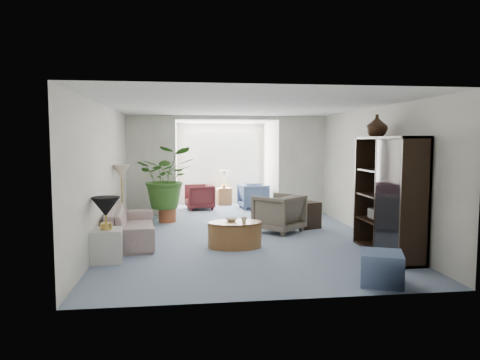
{
  "coord_description": "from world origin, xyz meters",
  "views": [
    {
      "loc": [
        -1.08,
        -7.86,
        1.85
      ],
      "look_at": [
        0.0,
        0.6,
        1.1
      ],
      "focal_mm": 32.56,
      "sensor_mm": 36.0,
      "label": 1
    }
  ],
  "objects": [
    {
      "name": "side_table_dark",
      "position": [
        1.53,
        1.12,
        0.28
      ],
      "size": [
        0.57,
        0.52,
        0.56
      ],
      "primitive_type": "cube",
      "rotation": [
        0.0,
        0.0,
        0.38
      ],
      "color": "black",
      "rests_on": "ground"
    },
    {
      "name": "window_blinds",
      "position": [
        0.0,
        5.15,
        1.4
      ],
      "size": [
        2.2,
        0.02,
        1.5
      ],
      "primitive_type": "cube",
      "color": "white"
    },
    {
      "name": "back_pier_left",
      "position": [
        -1.9,
        3.0,
        1.25
      ],
      "size": [
        1.2,
        0.12,
        2.5
      ],
      "primitive_type": "cube",
      "color": "white",
      "rests_on": "ground"
    },
    {
      "name": "back_header",
      "position": [
        0.0,
        3.0,
        2.45
      ],
      "size": [
        2.6,
        0.12,
        0.1
      ],
      "primitive_type": "cube",
      "color": "white",
      "rests_on": "back_pier_left"
    },
    {
      "name": "floor_lamp",
      "position": [
        -2.35,
        1.1,
        1.25
      ],
      "size": [
        0.36,
        0.36,
        0.28
      ],
      "primitive_type": "cone",
      "color": "beige",
      "rests_on": "ground"
    },
    {
      "name": "sunroom_table",
      "position": [
        0.06,
        4.78,
        0.25
      ],
      "size": [
        0.44,
        0.37,
        0.5
      ],
      "primitive_type": "cube",
      "rotation": [
        0.0,
        0.0,
        0.13
      ],
      "color": "brown",
      "rests_on": "ground"
    },
    {
      "name": "wingback_chair",
      "position": [
        0.83,
        0.82,
        0.39
      ],
      "size": [
        1.19,
        1.19,
        0.78
      ],
      "primitive_type": "imported",
      "rotation": [
        0.0,
        0.0,
        3.88
      ],
      "color": "#695E53",
      "rests_on": "ground"
    },
    {
      "name": "coffee_cup",
      "position": [
        -0.07,
        -0.48,
        0.5
      ],
      "size": [
        0.12,
        0.12,
        0.1
      ],
      "primitive_type": "imported",
      "rotation": [
        0.0,
        0.0,
        0.14
      ],
      "color": "beige",
      "rests_on": "coffee_table"
    },
    {
      "name": "floor",
      "position": [
        0.0,
        0.0,
        0.0
      ],
      "size": [
        6.0,
        6.0,
        0.0
      ],
      "primitive_type": "plane",
      "color": "#8595B0",
      "rests_on": "ground"
    },
    {
      "name": "coffee_bowl",
      "position": [
        -0.27,
        -0.28,
        0.48
      ],
      "size": [
        0.24,
        0.24,
        0.05
      ],
      "primitive_type": "imported",
      "rotation": [
        0.0,
        0.0,
        0.14
      ],
      "color": "white",
      "rests_on": "coffee_table"
    },
    {
      "name": "cabinet_urn",
      "position": [
        2.23,
        -0.65,
        2.13
      ],
      "size": [
        0.37,
        0.37,
        0.38
      ],
      "primitive_type": "imported",
      "color": "black",
      "rests_on": "entertainment_cabinet"
    },
    {
      "name": "sofa",
      "position": [
        -2.09,
        0.3,
        0.31
      ],
      "size": [
        1.03,
        2.21,
        0.63
      ],
      "primitive_type": "imported",
      "rotation": [
        0.0,
        0.0,
        1.66
      ],
      "color": "#B9AD9D",
      "rests_on": "ground"
    },
    {
      "name": "back_pier_right",
      "position": [
        1.9,
        3.0,
        1.25
      ],
      "size": [
        1.2,
        0.12,
        2.5
      ],
      "primitive_type": "cube",
      "color": "white",
      "rests_on": "ground"
    },
    {
      "name": "framed_picture",
      "position": [
        2.46,
        -0.1,
        1.7
      ],
      "size": [
        0.04,
        0.5,
        0.4
      ],
      "primitive_type": "cube",
      "color": "beige"
    },
    {
      "name": "end_table",
      "position": [
        -2.29,
        -1.05,
        0.25
      ],
      "size": [
        0.5,
        0.5,
        0.51
      ],
      "primitive_type": "cube",
      "rotation": [
        0.0,
        0.0,
        0.09
      ],
      "color": "silver",
      "rests_on": "ground"
    },
    {
      "name": "window_pane",
      "position": [
        0.0,
        5.18,
        1.4
      ],
      "size": [
        2.2,
        0.02,
        1.5
      ],
      "primitive_type": "cube",
      "color": "white"
    },
    {
      "name": "sunroom_floor",
      "position": [
        0.0,
        4.1,
        0.0
      ],
      "size": [
        2.6,
        2.6,
        0.0
      ],
      "primitive_type": "plane",
      "color": "#8595B0",
      "rests_on": "ground"
    },
    {
      "name": "sunroom_chair_maroon",
      "position": [
        -0.69,
        4.03,
        0.34
      ],
      "size": [
        0.84,
        0.83,
        0.68
      ],
      "primitive_type": "imported",
      "rotation": [
        0.0,
        0.0,
        -1.44
      ],
      "color": "#571E20",
      "rests_on": "ground"
    },
    {
      "name": "ottoman",
      "position": [
        1.45,
        -2.6,
        0.21
      ],
      "size": [
        0.68,
        0.68,
        0.42
      ],
      "primitive_type": "cube",
      "rotation": [
        0.0,
        0.0,
        -0.39
      ],
      "color": "slate",
      "rests_on": "ground"
    },
    {
      "name": "shelf_clutter",
      "position": [
        2.18,
        -1.3,
        0.79
      ],
      "size": [
        0.3,
        0.91,
        0.61
      ],
      "color": "black",
      "rests_on": "entertainment_cabinet"
    },
    {
      "name": "house_plant",
      "position": [
        -1.49,
        2.22,
        1.04
      ],
      "size": [
        1.29,
        1.12,
        1.43
      ],
      "primitive_type": "imported",
      "color": "#366322",
      "rests_on": "plant_pot"
    },
    {
      "name": "table_lamp",
      "position": [
        -2.29,
        -1.05,
        0.86
      ],
      "size": [
        0.44,
        0.44,
        0.3
      ],
      "primitive_type": "cone",
      "color": "black",
      "rests_on": "end_table"
    },
    {
      "name": "plant_pot",
      "position": [
        -1.49,
        2.22,
        0.16
      ],
      "size": [
        0.4,
        0.4,
        0.32
      ],
      "primitive_type": "cylinder",
      "color": "#974A2B",
      "rests_on": "ground"
    },
    {
      "name": "sunroom_chair_blue",
      "position": [
        0.81,
        4.03,
        0.34
      ],
      "size": [
        0.85,
        0.83,
        0.69
      ],
      "primitive_type": "imported",
      "rotation": [
        0.0,
        0.0,
        1.7
      ],
      "color": "slate",
      "rests_on": "ground"
    },
    {
      "name": "coffee_table",
      "position": [
        -0.22,
        -0.38,
        0.23
      ],
      "size": [
        1.07,
        1.07,
        0.45
      ],
      "primitive_type": "cylinder",
      "rotation": [
        0.0,
        0.0,
        0.14
      ],
      "color": "brown",
      "rests_on": "ground"
    },
    {
      "name": "entertainment_cabinet",
      "position": [
        2.23,
        -1.15,
        0.97
      ],
      "size": [
        0.47,
        1.74,
        1.94
      ],
      "primitive_type": "cube",
      "color": "black",
      "rests_on": "ground"
    }
  ]
}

